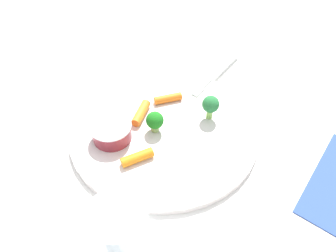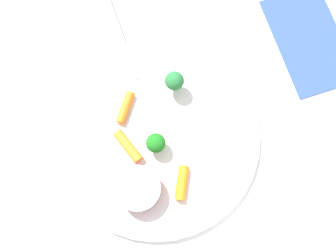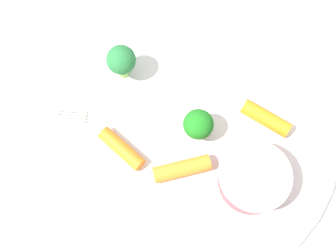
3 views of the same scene
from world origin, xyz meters
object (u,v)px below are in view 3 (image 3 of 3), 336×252
(carrot_stick_1, at_px, (122,149))
(carrot_stick_2, at_px, (182,169))
(plate, at_px, (181,127))
(sauce_cup, at_px, (253,179))
(carrot_stick_0, at_px, (266,118))
(broccoli_floret_1, at_px, (121,61))
(broccoli_floret_0, at_px, (199,123))

(carrot_stick_1, relative_size, carrot_stick_2, 0.92)
(plate, relative_size, sauce_cup, 4.79)
(plate, relative_size, carrot_stick_0, 6.33)
(carrot_stick_0, xyz_separation_m, carrot_stick_1, (0.11, 0.09, -0.00))
(plate, xyz_separation_m, carrot_stick_0, (-0.07, -0.04, 0.01))
(sauce_cup, xyz_separation_m, carrot_stick_0, (0.01, -0.06, -0.01))
(carrot_stick_0, bearing_deg, carrot_stick_2, 57.23)
(broccoli_floret_1, xyz_separation_m, carrot_stick_2, (-0.10, 0.07, -0.02))
(sauce_cup, distance_m, carrot_stick_0, 0.07)
(carrot_stick_0, bearing_deg, plate, 28.58)
(broccoli_floret_0, bearing_deg, broccoli_floret_1, -13.77)
(plate, height_order, carrot_stick_1, carrot_stick_1)
(broccoli_floret_1, bearing_deg, carrot_stick_0, -174.33)
(plate, bearing_deg, broccoli_floret_0, -173.96)
(plate, xyz_separation_m, sauce_cup, (-0.09, 0.02, 0.02))
(sauce_cup, bearing_deg, plate, -15.48)
(plate, xyz_separation_m, broccoli_floret_1, (0.08, -0.03, 0.04))
(carrot_stick_1, bearing_deg, carrot_stick_2, -173.23)
(plate, bearing_deg, carrot_stick_0, -151.42)
(plate, relative_size, broccoli_floret_0, 8.39)
(carrot_stick_2, bearing_deg, carrot_stick_0, -122.77)
(broccoli_floret_0, height_order, carrot_stick_1, broccoli_floret_0)
(carrot_stick_1, xyz_separation_m, carrot_stick_2, (-0.06, -0.01, 0.00))
(sauce_cup, bearing_deg, carrot_stick_0, -79.98)
(broccoli_floret_0, xyz_separation_m, carrot_stick_1, (0.06, 0.05, -0.01))
(plate, distance_m, carrot_stick_1, 0.07)
(carrot_stick_0, bearing_deg, broccoli_floret_0, 34.30)
(sauce_cup, distance_m, carrot_stick_1, 0.13)
(plate, bearing_deg, sauce_cup, 164.52)
(broccoli_floret_0, bearing_deg, plate, 6.04)
(carrot_stick_0, relative_size, carrot_stick_1, 1.00)
(broccoli_floret_0, bearing_deg, carrot_stick_0, -145.70)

